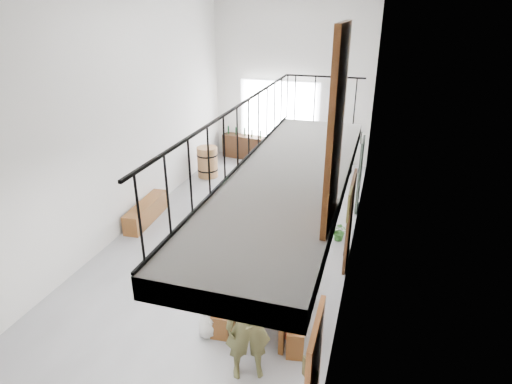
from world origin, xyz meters
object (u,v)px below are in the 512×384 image
(oak_barrel, at_px, (207,162))
(bicycle_near, at_px, (306,158))
(side_bench, at_px, (146,212))
(host_standing, at_px, (248,324))
(tasting_table, at_px, (268,279))
(serving_counter, at_px, (244,147))
(bench_inner, at_px, (234,295))

(oak_barrel, distance_m, bicycle_near, 3.36)
(side_bench, distance_m, host_standing, 5.80)
(tasting_table, distance_m, bicycle_near, 7.60)
(tasting_table, bearing_deg, bicycle_near, 90.17)
(serving_counter, distance_m, bicycle_near, 2.43)
(side_bench, height_order, host_standing, host_standing)
(serving_counter, height_order, bicycle_near, serving_counter)
(tasting_table, height_order, side_bench, tasting_table)
(side_bench, bearing_deg, tasting_table, -32.84)
(oak_barrel, relative_size, serving_counter, 0.62)
(tasting_table, distance_m, oak_barrel, 7.01)
(side_bench, bearing_deg, oak_barrel, 84.77)
(bench_inner, distance_m, host_standing, 1.81)
(oak_barrel, bearing_deg, bicycle_near, 28.41)
(oak_barrel, height_order, serving_counter, oak_barrel)
(bench_inner, bearing_deg, oak_barrel, 112.89)
(tasting_table, distance_m, host_standing, 1.50)
(tasting_table, bearing_deg, host_standing, -91.13)
(serving_counter, height_order, host_standing, host_standing)
(bench_inner, bearing_deg, bicycle_near, 86.52)
(host_standing, bearing_deg, tasting_table, 69.72)
(side_bench, bearing_deg, serving_counter, 80.79)
(tasting_table, xyz_separation_m, host_standing, (0.11, -1.48, 0.24))
(oak_barrel, height_order, host_standing, host_standing)
(serving_counter, relative_size, bicycle_near, 1.06)
(tasting_table, bearing_deg, side_bench, 141.88)
(tasting_table, xyz_separation_m, bench_inner, (-0.65, -0.01, -0.48))
(tasting_table, xyz_separation_m, bicycle_near, (-0.72, 7.56, -0.31))
(side_bench, xyz_separation_m, serving_counter, (0.89, 5.48, 0.17))
(oak_barrel, bearing_deg, tasting_table, -58.32)
(tasting_table, distance_m, serving_counter, 8.64)
(bench_inner, distance_m, oak_barrel, 6.70)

